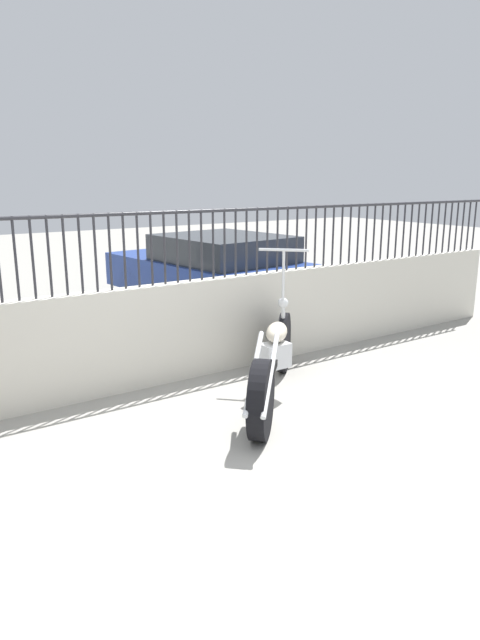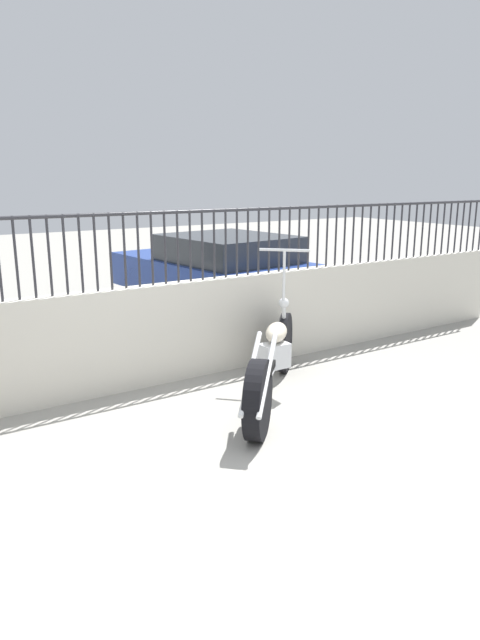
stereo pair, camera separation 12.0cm
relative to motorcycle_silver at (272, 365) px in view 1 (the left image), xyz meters
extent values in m
plane|color=gray|center=(-0.65, -1.18, -0.39)|extent=(40.00, 40.00, 0.00)
cube|color=beige|center=(-0.65, 1.15, 0.13)|extent=(10.78, 0.18, 1.04)
cylinder|color=#2D2D33|center=(-1.94, 1.15, 1.02)|extent=(0.02, 0.02, 0.74)
cylinder|color=#2D2D33|center=(-1.80, 1.15, 1.02)|extent=(0.02, 0.02, 0.74)
cylinder|color=#2D2D33|center=(-1.65, 1.15, 1.02)|extent=(0.02, 0.02, 0.74)
cylinder|color=#2D2D33|center=(-1.51, 1.15, 1.02)|extent=(0.02, 0.02, 0.74)
cylinder|color=#2D2D33|center=(-1.37, 1.15, 1.02)|extent=(0.02, 0.02, 0.74)
cylinder|color=#2D2D33|center=(-1.22, 1.15, 1.02)|extent=(0.02, 0.02, 0.74)
cylinder|color=#2D2D33|center=(-1.08, 1.15, 1.02)|extent=(0.02, 0.02, 0.74)
cylinder|color=#2D2D33|center=(-0.93, 1.15, 1.02)|extent=(0.02, 0.02, 0.74)
cylinder|color=#2D2D33|center=(-0.79, 1.15, 1.02)|extent=(0.02, 0.02, 0.74)
cylinder|color=#2D2D33|center=(-0.65, 1.15, 1.02)|extent=(0.02, 0.02, 0.74)
cylinder|color=#2D2D33|center=(-0.50, 1.15, 1.02)|extent=(0.02, 0.02, 0.74)
cylinder|color=#2D2D33|center=(-0.36, 1.15, 1.02)|extent=(0.02, 0.02, 0.74)
cylinder|color=#2D2D33|center=(-0.22, 1.15, 1.02)|extent=(0.02, 0.02, 0.74)
cylinder|color=#2D2D33|center=(-0.07, 1.15, 1.02)|extent=(0.02, 0.02, 0.74)
cylinder|color=#2D2D33|center=(0.07, 1.15, 1.02)|extent=(0.02, 0.02, 0.74)
cylinder|color=#2D2D33|center=(0.22, 1.15, 1.02)|extent=(0.02, 0.02, 0.74)
cylinder|color=#2D2D33|center=(0.36, 1.15, 1.02)|extent=(0.02, 0.02, 0.74)
cylinder|color=#2D2D33|center=(0.50, 1.15, 1.02)|extent=(0.02, 0.02, 0.74)
cylinder|color=#2D2D33|center=(0.65, 1.15, 1.02)|extent=(0.02, 0.02, 0.74)
cylinder|color=#2D2D33|center=(0.79, 1.15, 1.02)|extent=(0.02, 0.02, 0.74)
cylinder|color=#2D2D33|center=(0.93, 1.15, 1.02)|extent=(0.02, 0.02, 0.74)
cylinder|color=#2D2D33|center=(1.08, 1.15, 1.02)|extent=(0.02, 0.02, 0.74)
cylinder|color=#2D2D33|center=(1.22, 1.15, 1.02)|extent=(0.02, 0.02, 0.74)
cylinder|color=#2D2D33|center=(1.37, 1.15, 1.02)|extent=(0.02, 0.02, 0.74)
cylinder|color=#2D2D33|center=(1.51, 1.15, 1.02)|extent=(0.02, 0.02, 0.74)
cylinder|color=#2D2D33|center=(1.65, 1.15, 1.02)|extent=(0.02, 0.02, 0.74)
cylinder|color=#2D2D33|center=(1.80, 1.15, 1.02)|extent=(0.02, 0.02, 0.74)
cylinder|color=#2D2D33|center=(1.94, 1.15, 1.02)|extent=(0.02, 0.02, 0.74)
cylinder|color=#2D2D33|center=(2.08, 1.15, 1.02)|extent=(0.02, 0.02, 0.74)
cylinder|color=#2D2D33|center=(2.23, 1.15, 1.02)|extent=(0.02, 0.02, 0.74)
cylinder|color=#2D2D33|center=(2.37, 1.15, 1.02)|extent=(0.02, 0.02, 0.74)
cylinder|color=#2D2D33|center=(2.52, 1.15, 1.02)|extent=(0.02, 0.02, 0.74)
cylinder|color=#2D2D33|center=(2.66, 1.15, 1.02)|extent=(0.02, 0.02, 0.74)
cylinder|color=#2D2D33|center=(2.80, 1.15, 1.02)|extent=(0.02, 0.02, 0.74)
cylinder|color=#2D2D33|center=(2.95, 1.15, 1.02)|extent=(0.02, 0.02, 0.74)
cylinder|color=#2D2D33|center=(3.09, 1.15, 1.02)|extent=(0.02, 0.02, 0.74)
cylinder|color=#2D2D33|center=(3.24, 1.15, 1.02)|extent=(0.02, 0.02, 0.74)
cylinder|color=#2D2D33|center=(3.38, 1.15, 1.02)|extent=(0.02, 0.02, 0.74)
cylinder|color=#2D2D33|center=(3.52, 1.15, 1.02)|extent=(0.02, 0.02, 0.74)
cylinder|color=#2D2D33|center=(3.67, 1.15, 1.02)|extent=(0.02, 0.02, 0.74)
cylinder|color=#2D2D33|center=(3.81, 1.15, 1.02)|extent=(0.02, 0.02, 0.74)
cylinder|color=#2D2D33|center=(3.95, 1.15, 1.02)|extent=(0.02, 0.02, 0.74)
cylinder|color=#2D2D33|center=(4.10, 1.15, 1.02)|extent=(0.02, 0.02, 0.74)
cylinder|color=#2D2D33|center=(4.24, 1.15, 1.02)|extent=(0.02, 0.02, 0.74)
cylinder|color=#2D2D33|center=(4.39, 1.15, 1.02)|extent=(0.02, 0.02, 0.74)
cylinder|color=#2D2D33|center=(4.53, 1.15, 1.02)|extent=(0.02, 0.02, 0.74)
cylinder|color=#2D2D33|center=(4.67, 1.15, 1.02)|extent=(0.02, 0.02, 0.74)
cylinder|color=#2D2D33|center=(-0.65, 1.15, 1.37)|extent=(10.78, 0.04, 0.04)
cylinder|color=black|center=(0.70, 0.70, -0.06)|extent=(0.53, 0.53, 0.66)
cylinder|color=black|center=(-0.50, -0.50, -0.06)|extent=(0.57, 0.58, 0.67)
cylinder|color=#B7BABF|center=(0.10, 0.10, -0.06)|extent=(1.14, 1.15, 0.06)
cube|color=silver|center=(0.13, 0.13, 0.04)|extent=(0.28, 0.18, 0.24)
ellipsoid|color=beige|center=(0.22, 0.22, 0.24)|extent=(0.46, 0.46, 0.18)
cube|color=black|center=(-0.29, -0.29, 0.12)|extent=(0.31, 0.31, 0.06)
cylinder|color=silver|center=(0.63, 0.64, 0.19)|extent=(0.19, 0.19, 0.51)
sphere|color=silver|center=(0.59, 0.60, 0.42)|extent=(0.11, 0.11, 0.11)
cylinder|color=silver|center=(0.57, 0.57, 0.71)|extent=(0.03, 0.03, 0.54)
cylinder|color=silver|center=(0.57, 0.57, 0.98)|extent=(0.39, 0.39, 0.03)
cylinder|color=silver|center=(-0.41, -0.52, 0.16)|extent=(0.63, 0.63, 0.48)
cylinder|color=silver|center=(-0.51, -0.42, 0.16)|extent=(0.63, 0.63, 0.48)
cylinder|color=black|center=(0.73, 4.94, -0.07)|extent=(0.18, 0.65, 0.64)
cylinder|color=black|center=(2.46, 5.12, -0.07)|extent=(0.18, 0.65, 0.64)
cylinder|color=black|center=(1.00, 2.46, -0.07)|extent=(0.18, 0.65, 0.64)
cylinder|color=black|center=(2.73, 2.65, -0.07)|extent=(0.18, 0.65, 0.64)
cube|color=navy|center=(1.73, 3.79, 0.13)|extent=(2.27, 4.19, 0.56)
cube|color=#2D3338|center=(1.75, 3.59, 0.61)|extent=(1.86, 2.09, 0.41)
camera|label=1|loc=(-3.09, -4.02, 1.71)|focal=32.00mm
camera|label=2|loc=(-2.99, -4.09, 1.71)|focal=32.00mm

